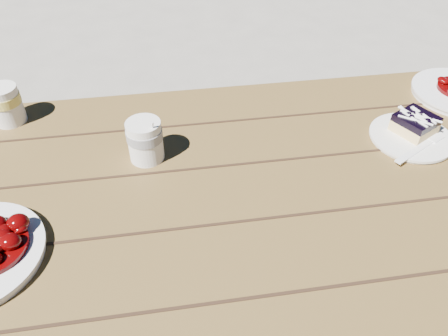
{
  "coord_description": "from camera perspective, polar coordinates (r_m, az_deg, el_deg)",
  "views": [
    {
      "loc": [
        -0.13,
        -0.61,
        1.35
      ],
      "look_at": [
        -0.04,
        0.01,
        0.81
      ],
      "focal_mm": 35.0,
      "sensor_mm": 36.0,
      "label": 1
    }
  ],
  "objects": [
    {
      "name": "blueberry_cake",
      "position": [
        1.08,
        23.7,
        5.33
      ],
      "size": [
        0.11,
        0.11,
        0.05
      ],
      "rotation": [
        0.0,
        0.0,
        0.48
      ],
      "color": "#F6D286",
      "rests_on": "dessert_plate"
    },
    {
      "name": "fork_dessert",
      "position": [
        1.03,
        23.69,
        2.06
      ],
      "size": [
        0.15,
        0.1,
        0.0
      ],
      "primitive_type": null,
      "rotation": [
        0.0,
        0.0,
        -1.06
      ],
      "color": "white",
      "rests_on": "dessert_plate"
    },
    {
      "name": "coffee_cup",
      "position": [
        0.93,
        -10.25,
        3.53
      ],
      "size": [
        0.07,
        0.07,
        0.09
      ],
      "primitive_type": "cylinder",
      "color": "white",
      "rests_on": "picnic_table"
    },
    {
      "name": "picnic_table",
      "position": [
        0.99,
        2.19,
        -9.72
      ],
      "size": [
        2.0,
        1.55,
        0.75
      ],
      "color": "brown",
      "rests_on": "ground"
    },
    {
      "name": "second_cup",
      "position": [
        1.15,
        -26.63,
        7.39
      ],
      "size": [
        0.07,
        0.07,
        0.09
      ],
      "primitive_type": "cylinder",
      "color": "white",
      "rests_on": "picnic_table"
    },
    {
      "name": "dessert_plate",
      "position": [
        1.08,
        23.21,
        3.67
      ],
      "size": [
        0.18,
        0.18,
        0.01
      ],
      "primitive_type": "cylinder",
      "color": "white",
      "rests_on": "picnic_table"
    }
  ]
}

